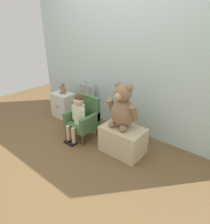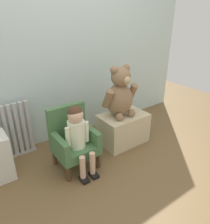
{
  "view_description": "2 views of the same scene",
  "coord_description": "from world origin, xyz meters",
  "px_view_note": "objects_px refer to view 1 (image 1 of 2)",
  "views": [
    {
      "loc": [
        1.72,
        -1.3,
        1.66
      ],
      "look_at": [
        0.13,
        0.64,
        0.5
      ],
      "focal_mm": 32.0,
      "sensor_mm": 36.0,
      "label": 1
    },
    {
      "loc": [
        -1.09,
        -1.16,
        1.5
      ],
      "look_at": [
        0.14,
        0.55,
        0.52
      ],
      "focal_mm": 35.0,
      "sensor_mm": 36.0,
      "label": 2
    }
  ],
  "objects_px": {
    "radiator": "(87,101)",
    "large_teddy_bear": "(123,108)",
    "child_figure": "(78,112)",
    "small_teddy_bear": "(63,89)",
    "small_dresser": "(63,105)",
    "child_armchair": "(84,118)",
    "low_bench": "(123,140)"
  },
  "relations": [
    {
      "from": "child_figure",
      "to": "small_teddy_bear",
      "type": "bearing_deg",
      "value": 154.32
    },
    {
      "from": "small_dresser",
      "to": "child_figure",
      "type": "xyz_separation_m",
      "value": [
        0.77,
        -0.35,
        0.22
      ]
    },
    {
      "from": "radiator",
      "to": "small_teddy_bear",
      "type": "bearing_deg",
      "value": -143.25
    },
    {
      "from": "radiator",
      "to": "small_teddy_bear",
      "type": "height_order",
      "value": "small_teddy_bear"
    },
    {
      "from": "radiator",
      "to": "small_dresser",
      "type": "distance_m",
      "value": 0.44
    },
    {
      "from": "child_figure",
      "to": "large_teddy_bear",
      "type": "distance_m",
      "value": 0.7
    },
    {
      "from": "radiator",
      "to": "child_figure",
      "type": "distance_m",
      "value": 0.77
    },
    {
      "from": "radiator",
      "to": "child_armchair",
      "type": "bearing_deg",
      "value": -49.63
    },
    {
      "from": "child_armchair",
      "to": "small_teddy_bear",
      "type": "distance_m",
      "value": 0.85
    },
    {
      "from": "child_armchair",
      "to": "large_teddy_bear",
      "type": "relative_size",
      "value": 1.07
    },
    {
      "from": "low_bench",
      "to": "small_dresser",
      "type": "bearing_deg",
      "value": 172.14
    },
    {
      "from": "child_armchair",
      "to": "small_teddy_bear",
      "type": "xyz_separation_m",
      "value": [
        -0.77,
        0.26,
        0.24
      ]
    },
    {
      "from": "small_dresser",
      "to": "child_figure",
      "type": "distance_m",
      "value": 0.87
    },
    {
      "from": "large_teddy_bear",
      "to": "small_teddy_bear",
      "type": "bearing_deg",
      "value": 172.02
    },
    {
      "from": "radiator",
      "to": "small_dresser",
      "type": "height_order",
      "value": "radiator"
    },
    {
      "from": "radiator",
      "to": "child_armchair",
      "type": "relative_size",
      "value": 0.98
    },
    {
      "from": "radiator",
      "to": "low_bench",
      "type": "distance_m",
      "value": 1.24
    },
    {
      "from": "small_dresser",
      "to": "low_bench",
      "type": "distance_m",
      "value": 1.49
    },
    {
      "from": "radiator",
      "to": "small_dresser",
      "type": "relative_size",
      "value": 1.37
    },
    {
      "from": "child_armchair",
      "to": "low_bench",
      "type": "bearing_deg",
      "value": 2.85
    },
    {
      "from": "radiator",
      "to": "small_teddy_bear",
      "type": "xyz_separation_m",
      "value": [
        -0.33,
        -0.25,
        0.23
      ]
    },
    {
      "from": "radiator",
      "to": "child_figure",
      "type": "bearing_deg",
      "value": -54.92
    },
    {
      "from": "child_armchair",
      "to": "child_figure",
      "type": "height_order",
      "value": "child_figure"
    },
    {
      "from": "child_armchair",
      "to": "small_teddy_bear",
      "type": "bearing_deg",
      "value": 161.19
    },
    {
      "from": "large_teddy_bear",
      "to": "low_bench",
      "type": "bearing_deg",
      "value": -32.74
    },
    {
      "from": "small_teddy_bear",
      "to": "child_armchair",
      "type": "bearing_deg",
      "value": -18.81
    },
    {
      "from": "child_figure",
      "to": "large_teddy_bear",
      "type": "relative_size",
      "value": 1.17
    },
    {
      "from": "child_armchair",
      "to": "small_dresser",
      "type": "bearing_deg",
      "value": 162.85
    },
    {
      "from": "small_dresser",
      "to": "small_teddy_bear",
      "type": "distance_m",
      "value": 0.32
    },
    {
      "from": "radiator",
      "to": "large_teddy_bear",
      "type": "height_order",
      "value": "large_teddy_bear"
    },
    {
      "from": "child_figure",
      "to": "low_bench",
      "type": "height_order",
      "value": "child_figure"
    },
    {
      "from": "child_armchair",
      "to": "large_teddy_bear",
      "type": "distance_m",
      "value": 0.74
    }
  ]
}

